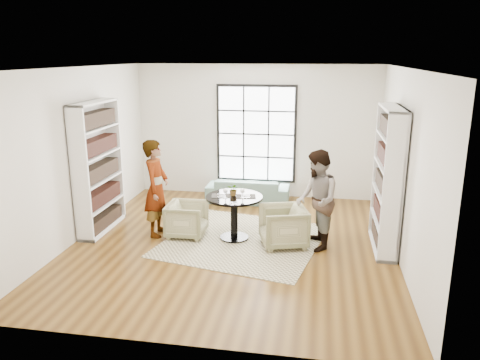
% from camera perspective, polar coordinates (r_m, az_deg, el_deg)
% --- Properties ---
extents(ground, '(6.00, 6.00, 0.00)m').
position_cam_1_polar(ground, '(8.26, -0.91, -7.77)').
color(ground, brown).
extents(room_shell, '(6.00, 6.01, 6.00)m').
position_cam_1_polar(room_shell, '(8.37, -0.27, 1.62)').
color(room_shell, silver).
rests_on(room_shell, ground).
extents(rug, '(3.07, 3.07, 0.01)m').
position_cam_1_polar(rug, '(8.39, 0.40, -7.35)').
color(rug, beige).
rests_on(rug, ground).
extents(pedestal_table, '(1.00, 1.00, 0.80)m').
position_cam_1_polar(pedestal_table, '(8.27, -0.71, -3.45)').
color(pedestal_table, black).
rests_on(pedestal_table, ground).
extents(sofa, '(1.83, 0.73, 0.53)m').
position_cam_1_polar(sofa, '(10.47, 0.97, -1.22)').
color(sofa, slate).
rests_on(sofa, ground).
extents(armchair_left, '(0.70, 0.68, 0.63)m').
position_cam_1_polar(armchair_left, '(8.54, -6.49, -4.81)').
color(armchair_left, '#C0B689').
rests_on(armchair_left, ground).
extents(armchair_right, '(0.95, 0.94, 0.70)m').
position_cam_1_polar(armchair_right, '(8.10, 5.28, -5.65)').
color(armchair_right, tan).
rests_on(armchair_right, ground).
extents(person_left, '(0.43, 0.65, 1.76)m').
position_cam_1_polar(person_left, '(8.53, -10.16, -0.98)').
color(person_left, gray).
rests_on(person_left, ground).
extents(person_right, '(0.80, 0.94, 1.70)m').
position_cam_1_polar(person_right, '(7.92, 9.34, -2.46)').
color(person_right, gray).
rests_on(person_right, ground).
extents(placemat_left, '(0.38, 0.32, 0.01)m').
position_cam_1_polar(placemat_left, '(8.23, -2.27, -1.92)').
color(placemat_left, black).
rests_on(placemat_left, pedestal_table).
extents(placemat_right, '(0.38, 0.32, 0.01)m').
position_cam_1_polar(placemat_right, '(8.18, 0.71, -2.01)').
color(placemat_right, black).
rests_on(placemat_right, pedestal_table).
extents(cutlery_left, '(0.18, 0.24, 0.01)m').
position_cam_1_polar(cutlery_left, '(8.23, -2.27, -1.88)').
color(cutlery_left, silver).
rests_on(cutlery_left, placemat_left).
extents(cutlery_right, '(0.18, 0.24, 0.01)m').
position_cam_1_polar(cutlery_right, '(8.18, 0.71, -1.96)').
color(cutlery_right, silver).
rests_on(cutlery_right, placemat_right).
extents(wine_glass_left, '(0.08, 0.08, 0.18)m').
position_cam_1_polar(wine_glass_left, '(8.06, -1.79, -1.36)').
color(wine_glass_left, silver).
rests_on(wine_glass_left, pedestal_table).
extents(wine_glass_right, '(0.08, 0.08, 0.18)m').
position_cam_1_polar(wine_glass_right, '(8.05, 0.30, -1.38)').
color(wine_glass_right, silver).
rests_on(wine_glass_right, pedestal_table).
extents(flower_centerpiece, '(0.25, 0.23, 0.23)m').
position_cam_1_polar(flower_centerpiece, '(8.21, -0.78, -1.16)').
color(flower_centerpiece, gray).
rests_on(flower_centerpiece, pedestal_table).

